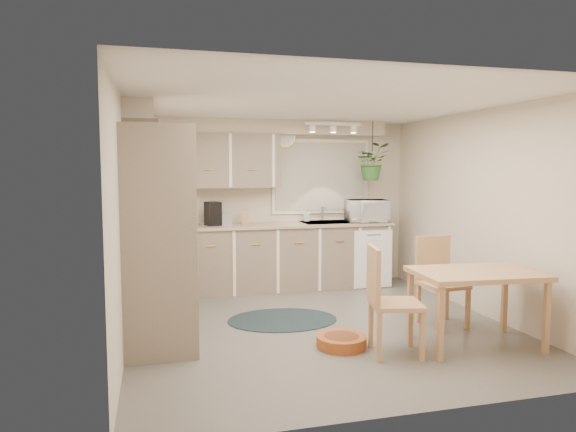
# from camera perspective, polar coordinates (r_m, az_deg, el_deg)

# --- Properties ---
(floor) EXTENTS (4.20, 4.20, 0.00)m
(floor) POSITION_cam_1_polar(r_m,az_deg,el_deg) (5.74, 3.44, -12.08)
(floor) COLOR #625D56
(floor) RESTS_ON ground
(ceiling) EXTENTS (4.20, 4.20, 0.00)m
(ceiling) POSITION_cam_1_polar(r_m,az_deg,el_deg) (5.53, 3.58, 12.41)
(ceiling) COLOR white
(ceiling) RESTS_ON wall_back
(wall_back) EXTENTS (4.00, 0.04, 2.40)m
(wall_back) POSITION_cam_1_polar(r_m,az_deg,el_deg) (7.53, -1.46, 1.35)
(wall_back) COLOR beige
(wall_back) RESTS_ON floor
(wall_front) EXTENTS (4.00, 0.04, 2.40)m
(wall_front) POSITION_cam_1_polar(r_m,az_deg,el_deg) (3.59, 14.01, -3.05)
(wall_front) COLOR beige
(wall_front) RESTS_ON floor
(wall_left) EXTENTS (0.04, 4.20, 2.40)m
(wall_left) POSITION_cam_1_polar(r_m,az_deg,el_deg) (5.25, -17.74, -0.57)
(wall_left) COLOR beige
(wall_left) RESTS_ON floor
(wall_right) EXTENTS (0.04, 4.20, 2.40)m
(wall_right) POSITION_cam_1_polar(r_m,az_deg,el_deg) (6.42, 20.74, 0.35)
(wall_right) COLOR beige
(wall_right) RESTS_ON floor
(base_cab_left) EXTENTS (0.60, 1.85, 0.90)m
(base_cab_left) POSITION_cam_1_polar(r_m,az_deg,el_deg) (6.22, -14.33, -6.61)
(base_cab_left) COLOR gray
(base_cab_left) RESTS_ON floor
(base_cab_back) EXTENTS (3.60, 0.60, 0.90)m
(base_cab_back) POSITION_cam_1_polar(r_m,az_deg,el_deg) (7.28, -2.45, -4.73)
(base_cab_back) COLOR gray
(base_cab_back) RESTS_ON floor
(counter_left) EXTENTS (0.64, 1.89, 0.04)m
(counter_left) POSITION_cam_1_polar(r_m,az_deg,el_deg) (6.14, -14.34, -2.31)
(counter_left) COLOR #C1A88D
(counter_left) RESTS_ON base_cab_left
(counter_back) EXTENTS (3.64, 0.64, 0.04)m
(counter_back) POSITION_cam_1_polar(r_m,az_deg,el_deg) (7.21, -2.45, -1.06)
(counter_back) COLOR #C1A88D
(counter_back) RESTS_ON base_cab_back
(oven_stack) EXTENTS (0.65, 0.65, 2.10)m
(oven_stack) POSITION_cam_1_polar(r_m,az_deg,el_deg) (4.88, -14.11, -2.67)
(oven_stack) COLOR gray
(oven_stack) RESTS_ON floor
(wall_oven_face) EXTENTS (0.02, 0.56, 0.58)m
(wall_oven_face) POSITION_cam_1_polar(r_m,az_deg,el_deg) (4.89, -10.36, -2.57)
(wall_oven_face) COLOR white
(wall_oven_face) RESTS_ON oven_stack
(upper_cab_left) EXTENTS (0.35, 2.00, 0.75)m
(upper_cab_left) POSITION_cam_1_polar(r_m,az_deg,el_deg) (6.22, -15.78, 6.11)
(upper_cab_left) COLOR gray
(upper_cab_left) RESTS_ON wall_left
(upper_cab_back) EXTENTS (2.00, 0.35, 0.75)m
(upper_cab_back) POSITION_cam_1_polar(r_m,az_deg,el_deg) (7.17, -9.00, 6.10)
(upper_cab_back) COLOR gray
(upper_cab_back) RESTS_ON wall_back
(soffit_left) EXTENTS (0.30, 2.00, 0.20)m
(soffit_left) POSITION_cam_1_polar(r_m,az_deg,el_deg) (6.24, -16.13, 10.47)
(soffit_left) COLOR beige
(soffit_left) RESTS_ON wall_left
(soffit_back) EXTENTS (3.60, 0.30, 0.20)m
(soffit_back) POSITION_cam_1_polar(r_m,az_deg,el_deg) (7.34, -2.76, 9.84)
(soffit_back) COLOR beige
(soffit_back) RESTS_ON wall_back
(cooktop) EXTENTS (0.52, 0.58, 0.02)m
(cooktop) POSITION_cam_1_polar(r_m,az_deg,el_deg) (5.56, -14.21, -2.81)
(cooktop) COLOR white
(cooktop) RESTS_ON counter_left
(range_hood) EXTENTS (0.40, 0.60, 0.14)m
(range_hood) POSITION_cam_1_polar(r_m,az_deg,el_deg) (5.52, -14.52, 1.87)
(range_hood) COLOR white
(range_hood) RESTS_ON upper_cab_left
(window_blinds) EXTENTS (1.40, 0.02, 1.00)m
(window_blinds) POSITION_cam_1_polar(r_m,az_deg,el_deg) (7.67, 3.69, 4.41)
(window_blinds) COLOR beige
(window_blinds) RESTS_ON wall_back
(window_frame) EXTENTS (1.50, 0.02, 1.10)m
(window_frame) POSITION_cam_1_polar(r_m,az_deg,el_deg) (7.68, 3.67, 4.41)
(window_frame) COLOR white
(window_frame) RESTS_ON wall_back
(sink) EXTENTS (0.70, 0.48, 0.10)m
(sink) POSITION_cam_1_polar(r_m,az_deg,el_deg) (7.46, 4.31, -1.01)
(sink) COLOR #97999E
(sink) RESTS_ON counter_back
(dishwasher_front) EXTENTS (0.58, 0.02, 0.83)m
(dishwasher_front) POSITION_cam_1_polar(r_m,az_deg,el_deg) (7.46, 9.45, -4.75)
(dishwasher_front) COLOR white
(dishwasher_front) RESTS_ON base_cab_back
(track_light_bar) EXTENTS (0.80, 0.04, 0.04)m
(track_light_bar) POSITION_cam_1_polar(r_m,az_deg,el_deg) (7.21, 5.05, 10.16)
(track_light_bar) COLOR white
(track_light_bar) RESTS_ON ceiling
(wall_clock) EXTENTS (0.30, 0.03, 0.30)m
(wall_clock) POSITION_cam_1_polar(r_m,az_deg,el_deg) (7.53, -0.30, 8.82)
(wall_clock) COLOR gold
(wall_clock) RESTS_ON wall_back
(dining_table) EXTENTS (1.22, 0.87, 0.73)m
(dining_table) POSITION_cam_1_polar(r_m,az_deg,el_deg) (5.34, 20.10, -9.62)
(dining_table) COLOR tan
(dining_table) RESTS_ON floor
(chair_left) EXTENTS (0.56, 0.56, 1.00)m
(chair_left) POSITION_cam_1_polar(r_m,az_deg,el_deg) (4.87, 11.93, -9.20)
(chair_left) COLOR tan
(chair_left) RESTS_ON floor
(chair_back) EXTENTS (0.49, 0.49, 0.97)m
(chair_back) POSITION_cam_1_polar(r_m,az_deg,el_deg) (5.87, 16.87, -7.04)
(chair_back) COLOR tan
(chair_back) RESTS_ON floor
(braided_rug) EXTENTS (1.33, 1.05, 0.01)m
(braided_rug) POSITION_cam_1_polar(r_m,az_deg,el_deg) (5.94, -0.62, -11.44)
(braided_rug) COLOR black
(braided_rug) RESTS_ON floor
(pet_bed) EXTENTS (0.57, 0.57, 0.11)m
(pet_bed) POSITION_cam_1_polar(r_m,az_deg,el_deg) (5.10, 5.96, -13.70)
(pet_bed) COLOR #9D401F
(pet_bed) RESTS_ON floor
(microwave) EXTENTS (0.62, 0.39, 0.40)m
(microwave) POSITION_cam_1_polar(r_m,az_deg,el_deg) (7.55, 8.74, 0.84)
(microwave) COLOR white
(microwave) RESTS_ON counter_back
(soap_bottle) EXTENTS (0.12, 0.19, 0.08)m
(soap_bottle) POSITION_cam_1_polar(r_m,az_deg,el_deg) (7.51, 2.08, -0.33)
(soap_bottle) COLOR white
(soap_bottle) RESTS_ON counter_back
(hanging_plant) EXTENTS (0.55, 0.60, 0.41)m
(hanging_plant) POSITION_cam_1_polar(r_m,az_deg,el_deg) (7.56, 9.34, 5.53)
(hanging_plant) COLOR #31692A
(hanging_plant) RESTS_ON ceiling
(coffee_maker) EXTENTS (0.23, 0.26, 0.32)m
(coffee_maker) POSITION_cam_1_polar(r_m,az_deg,el_deg) (7.08, -8.35, 0.26)
(coffee_maker) COLOR black
(coffee_maker) RESTS_ON counter_back
(toaster) EXTENTS (0.29, 0.18, 0.17)m
(toaster) POSITION_cam_1_polar(r_m,az_deg,el_deg) (7.12, -7.35, -0.34)
(toaster) COLOR #97999E
(toaster) RESTS_ON counter_back
(knife_block) EXTENTS (0.11, 0.11, 0.20)m
(knife_block) POSITION_cam_1_polar(r_m,az_deg,el_deg) (7.20, -4.79, -0.10)
(knife_block) COLOR tan
(knife_block) RESTS_ON counter_back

